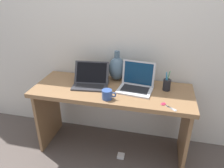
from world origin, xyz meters
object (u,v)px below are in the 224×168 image
(laptop_right, at_px, (137,82))
(coffee_mug, at_px, (107,95))
(green_vase, at_px, (117,68))
(scissors, at_px, (166,105))
(laptop_left, at_px, (91,79))
(pen_cup, at_px, (167,85))
(power_brick, at_px, (121,156))

(laptop_right, height_order, coffee_mug, laptop_right)
(laptop_right, xyz_separation_m, green_vase, (-0.22, 0.16, 0.06))
(scissors, bearing_deg, green_vase, 140.27)
(laptop_left, distance_m, laptop_right, 0.44)
(coffee_mug, height_order, pen_cup, pen_cup)
(coffee_mug, bearing_deg, laptop_left, 133.47)
(laptop_left, bearing_deg, pen_cup, 3.85)
(pen_cup, bearing_deg, green_vase, 165.56)
(laptop_left, xyz_separation_m, pen_cup, (0.72, 0.05, 0.00))
(green_vase, xyz_separation_m, coffee_mug, (0.00, -0.41, -0.08))
(laptop_right, bearing_deg, scissors, -42.79)
(laptop_right, bearing_deg, coffee_mug, -130.58)
(laptop_left, distance_m, power_brick, 0.84)
(laptop_left, xyz_separation_m, green_vase, (0.22, 0.18, 0.07))
(green_vase, distance_m, pen_cup, 0.52)
(laptop_left, xyz_separation_m, laptop_right, (0.44, 0.02, 0.01))
(laptop_right, distance_m, pen_cup, 0.28)
(pen_cup, bearing_deg, scissors, -90.00)
(scissors, xyz_separation_m, power_brick, (-0.38, 0.07, -0.70))
(green_vase, height_order, power_brick, green_vase)
(laptop_right, bearing_deg, green_vase, 144.50)
(coffee_mug, bearing_deg, pen_cup, 29.90)
(laptop_right, xyz_separation_m, pen_cup, (0.28, 0.03, -0.01))
(coffee_mug, distance_m, pen_cup, 0.57)
(pen_cup, height_order, scissors, pen_cup)
(laptop_left, height_order, power_brick, laptop_left)
(power_brick, bearing_deg, pen_cup, 29.50)
(green_vase, bearing_deg, laptop_right, -35.50)
(laptop_left, height_order, coffee_mug, laptop_left)
(scissors, bearing_deg, laptop_left, 161.68)
(laptop_left, bearing_deg, power_brick, -25.79)
(laptop_left, height_order, scissors, laptop_left)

